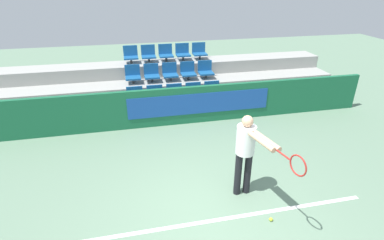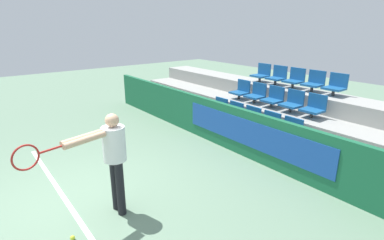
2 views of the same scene
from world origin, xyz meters
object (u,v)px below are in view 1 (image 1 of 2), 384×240
stadium_chair_9 (206,70)px  stadium_chair_10 (131,55)px  stadium_chair_8 (188,71)px  stadium_chair_11 (148,54)px  tennis_ball (271,219)px  stadium_chair_5 (133,75)px  stadium_chair_6 (152,74)px  stadium_chair_14 (199,52)px  stadium_chair_1 (155,96)px  stadium_chair_13 (183,53)px  stadium_chair_4 (213,91)px  stadium_chair_12 (166,53)px  stadium_chair_3 (194,93)px  tennis_player (248,148)px  stadium_chair_2 (175,94)px  stadium_chair_7 (170,73)px  stadium_chair_0 (135,97)px

stadium_chair_9 → stadium_chair_10: stadium_chair_10 is taller
stadium_chair_8 → stadium_chair_11: size_ratio=1.00×
tennis_ball → stadium_chair_5: bearing=110.4°
stadium_chair_6 → stadium_chair_8: same height
stadium_chair_14 → tennis_ball: size_ratio=8.08×
stadium_chair_1 → stadium_chair_13: stadium_chair_13 is taller
stadium_chair_8 → stadium_chair_4: bearing=-56.6°
stadium_chair_10 → stadium_chair_12: 1.14m
stadium_chair_4 → stadium_chair_3: bearing=180.0°
stadium_chair_5 → tennis_player: 5.07m
tennis_player → tennis_ball: 1.26m
stadium_chair_2 → stadium_chair_7: (0.00, 0.86, 0.40)m
tennis_player → tennis_ball: tennis_player is taller
stadium_chair_5 → stadium_chair_9: bearing=0.0°
stadium_chair_1 → stadium_chair_6: bearing=90.0°
stadium_chair_13 → stadium_chair_6: bearing=-142.9°
stadium_chair_5 → stadium_chair_0: bearing=-90.0°
stadium_chair_1 → tennis_ball: stadium_chair_1 is taller
stadium_chair_3 → stadium_chair_10: bearing=134.7°
stadium_chair_5 → stadium_chair_8: same height
stadium_chair_10 → stadium_chair_14: 2.28m
stadium_chair_13 → stadium_chair_14: same height
stadium_chair_6 → stadium_chair_0: bearing=-123.4°
stadium_chair_5 → stadium_chair_14: stadium_chair_14 is taller
stadium_chair_8 → stadium_chair_1: bearing=-142.9°
stadium_chair_9 → stadium_chair_11: bearing=153.2°
stadium_chair_10 → stadium_chair_13: 1.71m
stadium_chair_6 → stadium_chair_11: 0.95m
stadium_chair_5 → stadium_chair_9: same height
stadium_chair_5 → stadium_chair_7: 1.14m
stadium_chair_2 → stadium_chair_10: bearing=123.4°
stadium_chair_12 → stadium_chair_13: (0.57, 0.00, 0.00)m
stadium_chair_7 → stadium_chair_14: 1.48m
stadium_chair_1 → stadium_chair_4: size_ratio=1.00×
stadium_chair_12 → stadium_chair_13: size_ratio=1.00×
stadium_chair_5 → stadium_chair_8: 1.71m
stadium_chair_6 → stadium_chair_4: bearing=-26.8°
stadium_chair_0 → stadium_chair_12: bearing=56.6°
stadium_chair_4 → stadium_chair_9: bearing=90.0°
stadium_chair_11 → stadium_chair_7: bearing=-56.6°
stadium_chair_1 → stadium_chair_4: (1.71, 0.00, 0.00)m
stadium_chair_3 → stadium_chair_11: size_ratio=1.00×
stadium_chair_10 → stadium_chair_11: 0.57m
stadium_chair_3 → tennis_ball: size_ratio=8.08×
stadium_chair_0 → stadium_chair_11: 1.99m
stadium_chair_12 → stadium_chair_13: 0.57m
stadium_chair_13 → stadium_chair_12: bearing=180.0°
stadium_chair_7 → tennis_ball: 5.64m
stadium_chair_6 → stadium_chair_10: 1.11m
stadium_chair_13 → stadium_chair_4: bearing=-71.7°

